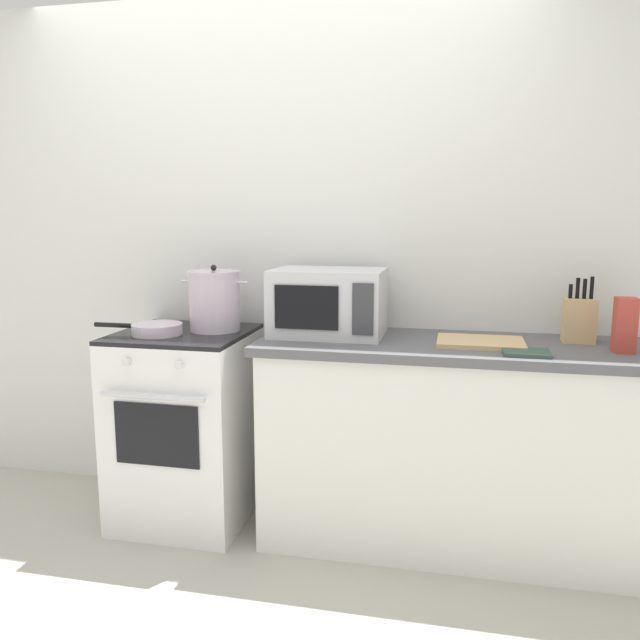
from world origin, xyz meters
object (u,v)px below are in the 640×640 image
at_px(cutting_board, 480,342).
at_px(knife_block, 579,319).
at_px(stove, 186,426).
at_px(frying_pan, 156,329).
at_px(microwave, 328,302).
at_px(pasta_box, 625,325).
at_px(stock_pot, 215,301).
at_px(oven_mitt, 526,353).

height_order(cutting_board, knife_block, knife_block).
relative_size(stove, cutting_board, 2.56).
height_order(frying_pan, microwave, microwave).
bearing_deg(pasta_box, stock_pot, 176.80).
relative_size(knife_block, oven_mitt, 1.58).
xyz_separation_m(stove, oven_mitt, (1.53, -0.16, 0.47)).
distance_m(cutting_board, oven_mitt, 0.23).
height_order(stock_pot, pasta_box, stock_pot).
relative_size(stock_pot, frying_pan, 0.76).
xyz_separation_m(frying_pan, microwave, (0.78, 0.16, 0.12)).
distance_m(stove, microwave, 0.92).
relative_size(stove, stock_pot, 2.81).
distance_m(frying_pan, pasta_box, 2.01).
height_order(frying_pan, knife_block, knife_block).
distance_m(knife_block, pasta_box, 0.22).
distance_m(stove, cutting_board, 1.43).
height_order(frying_pan, oven_mitt, frying_pan).
distance_m(frying_pan, knife_block, 1.88).
height_order(stove, frying_pan, frying_pan).
distance_m(pasta_box, oven_mitt, 0.42).
xyz_separation_m(stock_pot, frying_pan, (-0.23, -0.16, -0.12)).
bearing_deg(stove, cutting_board, 0.05).
relative_size(microwave, cutting_board, 1.39).
relative_size(stock_pot, microwave, 0.65).
distance_m(stove, pasta_box, 1.99).
bearing_deg(oven_mitt, frying_pan, 177.41).
height_order(stock_pot, knife_block, stock_pot).
bearing_deg(oven_mitt, knife_block, 51.26).
height_order(stock_pot, frying_pan, stock_pot).
bearing_deg(microwave, stock_pot, -179.08).
bearing_deg(pasta_box, frying_pan, -178.38).
xyz_separation_m(stove, stock_pot, (0.13, 0.07, 0.60)).
distance_m(stove, stock_pot, 0.62).
bearing_deg(microwave, cutting_board, -6.61).
xyz_separation_m(microwave, knife_block, (1.08, 0.06, -0.05)).
bearing_deg(knife_block, stove, -175.43).
bearing_deg(knife_block, frying_pan, -173.06).
distance_m(stock_pot, oven_mitt, 1.42).
xyz_separation_m(frying_pan, oven_mitt, (1.62, -0.07, -0.02)).
distance_m(stove, frying_pan, 0.50).
bearing_deg(stock_pot, microwave, 0.92).
distance_m(microwave, oven_mitt, 0.89).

